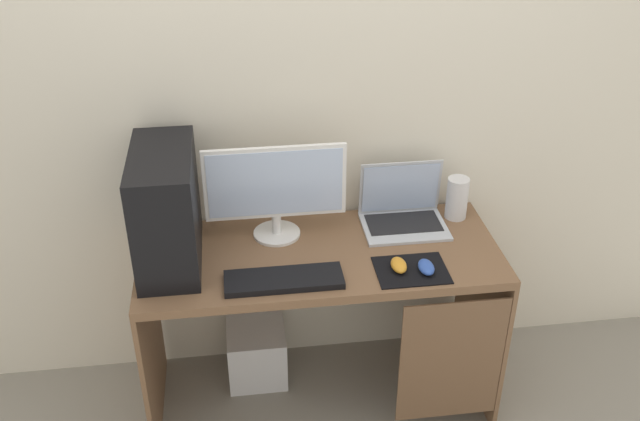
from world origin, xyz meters
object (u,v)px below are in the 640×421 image
speaker (457,198)px  subwoofer (257,353)px  monitor (275,190)px  mouse_right (426,267)px  pc_tower (166,208)px  mouse_left (399,265)px  keyboard (284,280)px  laptop (403,212)px

speaker → subwoofer: 1.09m
monitor → mouse_right: size_ratio=5.58×
monitor → speaker: (0.73, 0.05, -0.12)m
pc_tower → mouse_left: size_ratio=4.82×
monitor → mouse_left: bearing=-34.7°
subwoofer → keyboard: bearing=-72.6°
monitor → pc_tower: bearing=-165.3°
pc_tower → monitor: pc_tower is taller
speaker → subwoofer: size_ratio=0.70×
pc_tower → laptop: bearing=8.3°
keyboard → mouse_left: size_ratio=4.38×
mouse_left → keyboard: bearing=-177.3°
laptop → mouse_left: bearing=-105.6°
keyboard → subwoofer: size_ratio=1.70×
mouse_left → mouse_right: 0.10m
keyboard → laptop: bearing=33.6°
mouse_right → subwoofer: (-0.62, 0.34, -0.63)m
pc_tower → mouse_left: (0.82, -0.19, -0.19)m
monitor → subwoofer: monitor is taller
laptop → mouse_right: 0.34m
keyboard → subwoofer: (-0.10, 0.33, -0.62)m
speaker → keyboard: bearing=-153.9°
monitor → laptop: bearing=3.1°
keyboard → mouse_left: (0.42, 0.02, 0.01)m
pc_tower → mouse_left: pc_tower is taller
pc_tower → monitor: (0.40, 0.10, -0.01)m
monitor → subwoofer: bearing=167.1°
pc_tower → keyboard: bearing=-27.3°
laptop → keyboard: 0.61m
monitor → speaker: size_ratio=3.07×
laptop → monitor: bearing=-176.9°
laptop → subwoofer: laptop is taller
mouse_left → subwoofer: 0.88m
pc_tower → subwoofer: bearing=23.7°
subwoofer → laptop: bearing=0.3°
laptop → speaker: (0.23, 0.02, 0.04)m
keyboard → mouse_left: bearing=2.7°
mouse_right → speaker: bearing=58.9°
subwoofer → mouse_left: bearing=-31.0°
keyboard → pc_tower: bearing=152.7°
subwoofer → monitor: bearing=-12.9°
monitor → laptop: size_ratio=1.62×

